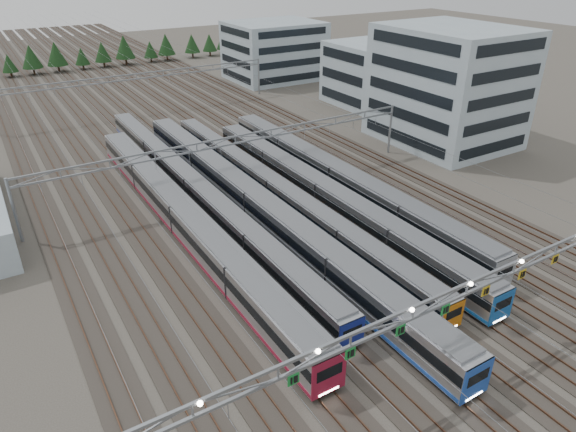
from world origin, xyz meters
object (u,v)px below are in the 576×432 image
train_a (183,218)px  gantry_far (137,81)px  train_b (194,188)px  gantry_mid (236,146)px  depot_bldg_mid (368,74)px  train_d (275,190)px  train_e (324,194)px  train_c (255,204)px  gantry_near (467,292)px  train_f (338,178)px  depot_bldg_south (448,86)px  depot_bldg_north (274,51)px

train_a → gantry_far: gantry_far is taller
train_b → gantry_far: gantry_far is taller
gantry_mid → depot_bldg_mid: (44.13, 25.67, -0.01)m
train_d → gantry_mid: 8.37m
train_a → train_e: (18.00, -3.09, -0.15)m
train_c → gantry_near: gantry_near is taller
train_e → gantry_far: gantry_far is taller
gantry_near → train_b: bearing=99.6°
train_d → depot_bldg_mid: 53.12m
gantry_far → train_f: bearing=-78.1°
depot_bldg_south → gantry_mid: bearing=179.7°
train_c → depot_bldg_north: 78.30m
train_d → gantry_mid: bearing=108.5°
train_b → depot_bldg_mid: bearing=27.4°
train_b → gantry_far: (6.75, 45.68, 4.43)m
train_a → depot_bldg_north: depot_bldg_north is taller
train_d → train_e: train_e is taller
train_c → depot_bldg_mid: (46.38, 35.24, 4.14)m
train_d → gantry_near: bearing=-93.9°
depot_bldg_south → depot_bldg_north: bearing=90.9°
gantry_far → depot_bldg_south: 60.38m
train_d → depot_bldg_south: size_ratio=2.81×
train_c → train_f: size_ratio=1.26×
train_d → gantry_near: (-2.30, -33.40, 5.16)m
gantry_far → depot_bldg_north: (39.01, 11.80, 0.61)m
train_f → gantry_far: bearing=101.9°
gantry_near → gantry_far: bearing=90.0°
depot_bldg_south → train_f: bearing=-164.0°
depot_bldg_mid → gantry_mid: bearing=-149.8°
gantry_near → depot_bldg_north: depot_bldg_north is taller
train_a → train_c: 9.07m
gantry_far → depot_bldg_mid: (44.13, -19.33, -0.01)m
train_b → train_f: 19.60m
gantry_near → train_d: bearing=86.1°
train_c → train_f: bearing=4.8°
train_c → gantry_far: bearing=87.6°
gantry_near → depot_bldg_north: (39.06, 96.92, -0.09)m
depot_bldg_south → depot_bldg_mid: depot_bldg_south is taller
gantry_near → depot_bldg_north: bearing=68.1°
train_d → gantry_far: gantry_far is taller
gantry_near → gantry_mid: (0.05, 40.12, -0.70)m
train_d → train_e: 6.62m
train_a → train_c: train_a is taller
train_e → train_f: (4.50, 3.13, 0.12)m
train_d → train_e: bearing=-47.2°
gantry_near → gantry_far: 85.12m
gantry_near → depot_bldg_south: size_ratio=2.56×
train_e → gantry_far: (-6.75, 56.57, 4.26)m
train_d → gantry_mid: size_ratio=1.10×
depot_bldg_south → depot_bldg_north: size_ratio=1.00×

